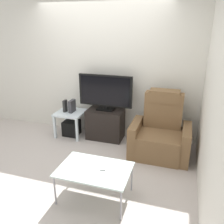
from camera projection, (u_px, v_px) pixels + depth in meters
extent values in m
plane|color=#BCB2AD|center=(81.00, 158.00, 3.94)|extent=(6.40, 6.40, 0.00)
cube|color=silver|center=(102.00, 70.00, 4.49)|extent=(6.40, 0.06, 2.60)
cube|color=silver|center=(212.00, 93.00, 2.95)|extent=(0.06, 4.48, 2.60)
cube|color=black|center=(105.00, 124.00, 4.56)|extent=(0.69, 0.42, 0.58)
cube|color=black|center=(102.00, 122.00, 4.34)|extent=(0.63, 0.02, 0.02)
cube|color=black|center=(103.00, 120.00, 4.37)|extent=(0.34, 0.11, 0.04)
cube|color=black|center=(105.00, 109.00, 4.47)|extent=(0.32, 0.20, 0.03)
cube|color=black|center=(105.00, 107.00, 4.46)|extent=(0.06, 0.04, 0.05)
cube|color=black|center=(105.00, 91.00, 4.34)|extent=(1.03, 0.05, 0.59)
cube|color=black|center=(105.00, 91.00, 4.32)|extent=(0.94, 0.01, 0.53)
cube|color=brown|center=(159.00, 144.00, 3.97)|extent=(0.70, 0.72, 0.42)
cube|color=brown|center=(163.00, 110.00, 4.03)|extent=(0.64, 0.20, 0.62)
cube|color=brown|center=(165.00, 96.00, 3.96)|extent=(0.50, 0.26, 0.20)
cube|color=brown|center=(135.00, 137.00, 4.07)|extent=(0.14, 0.68, 0.56)
cube|color=brown|center=(186.00, 144.00, 3.83)|extent=(0.14, 0.68, 0.56)
cube|color=silver|center=(71.00, 113.00, 4.63)|extent=(0.54, 0.54, 0.04)
cube|color=silver|center=(55.00, 127.00, 4.57)|extent=(0.04, 0.04, 0.46)
cube|color=silver|center=(77.00, 130.00, 4.43)|extent=(0.04, 0.04, 0.46)
cube|color=silver|center=(66.00, 119.00, 4.99)|extent=(0.04, 0.04, 0.46)
cube|color=silver|center=(87.00, 121.00, 4.86)|extent=(0.04, 0.04, 0.46)
cube|color=black|center=(72.00, 128.00, 4.74)|extent=(0.30, 0.30, 0.30)
cube|color=#262626|center=(65.00, 106.00, 4.59)|extent=(0.05, 0.11, 0.24)
cube|color=#333338|center=(72.00, 106.00, 4.58)|extent=(0.07, 0.20, 0.24)
cube|color=#B2C6C1|center=(94.00, 169.00, 2.91)|extent=(0.90, 0.60, 0.02)
cylinder|color=gray|center=(55.00, 191.00, 2.86)|extent=(0.02, 0.02, 0.41)
cylinder|color=gray|center=(121.00, 206.00, 2.63)|extent=(0.02, 0.02, 0.41)
cylinder|color=gray|center=(74.00, 167.00, 3.35)|extent=(0.02, 0.02, 0.41)
cylinder|color=gray|center=(132.00, 177.00, 3.11)|extent=(0.02, 0.02, 0.41)
cube|color=#B7B7BC|center=(103.00, 167.00, 2.94)|extent=(0.11, 0.16, 0.01)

